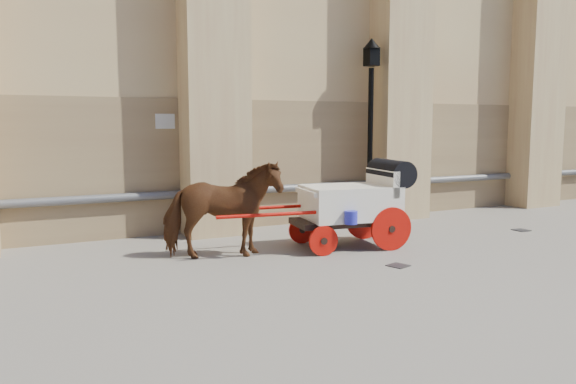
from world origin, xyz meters
TOP-DOWN VIEW (x-y plane):
  - ground at (0.00, 0.00)m, footprint 90.00×90.00m
  - horse at (-1.64, 1.37)m, footprint 2.26×1.40m
  - carriage at (1.10, 1.15)m, footprint 4.05×1.58m
  - street_lamp at (2.93, 3.35)m, footprint 0.42×0.42m
  - drain_grate_near at (0.87, -0.54)m, footprint 0.40×0.40m
  - drain_grate_far at (5.45, 0.85)m, footprint 0.32×0.32m

SIDE VIEW (x-z plane):
  - ground at x=0.00m, z-range 0.00..0.00m
  - drain_grate_near at x=0.87m, z-range 0.00..0.01m
  - drain_grate_far at x=5.45m, z-range 0.00..0.01m
  - horse at x=-1.64m, z-range 0.00..1.78m
  - carriage at x=1.10m, z-range 0.07..1.79m
  - street_lamp at x=2.93m, z-range 0.16..4.66m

